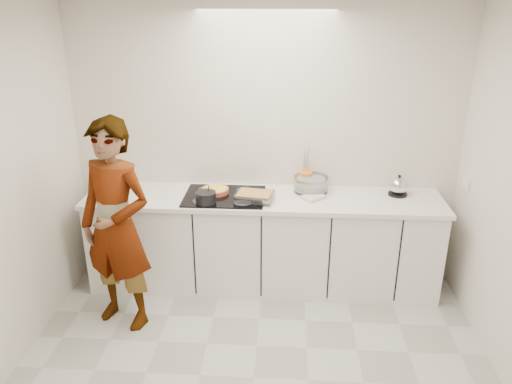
# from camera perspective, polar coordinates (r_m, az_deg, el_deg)

# --- Properties ---
(floor) EXTENTS (3.60, 3.20, 0.00)m
(floor) POSITION_cam_1_polar(r_m,az_deg,el_deg) (3.91, -0.27, -20.44)
(floor) COLOR beige
(floor) RESTS_ON ground
(wall_back) EXTENTS (3.60, 0.00, 2.60)m
(wall_back) POSITION_cam_1_polar(r_m,az_deg,el_deg) (4.68, 1.04, 5.34)
(wall_back) COLOR silver
(wall_back) RESTS_ON ground
(base_cabinets) EXTENTS (3.20, 0.58, 0.87)m
(base_cabinets) POSITION_cam_1_polar(r_m,az_deg,el_deg) (4.72, 0.79, -5.91)
(base_cabinets) COLOR white
(base_cabinets) RESTS_ON floor
(countertop) EXTENTS (3.24, 0.64, 0.04)m
(countertop) POSITION_cam_1_polar(r_m,az_deg,el_deg) (4.52, 0.82, -0.81)
(countertop) COLOR white
(countertop) RESTS_ON base_cabinets
(hob) EXTENTS (0.72, 0.54, 0.01)m
(hob) POSITION_cam_1_polar(r_m,az_deg,el_deg) (4.52, -3.63, -0.48)
(hob) COLOR black
(hob) RESTS_ON countertop
(tart_dish) EXTENTS (0.28, 0.28, 0.04)m
(tart_dish) POSITION_cam_1_polar(r_m,az_deg,el_deg) (4.58, -4.68, 0.20)
(tart_dish) COLOR #B44E38
(tart_dish) RESTS_ON hob
(saucepan) EXTENTS (0.20, 0.20, 0.17)m
(saucepan) POSITION_cam_1_polar(r_m,az_deg,el_deg) (4.36, -5.75, -0.61)
(saucepan) COLOR black
(saucepan) RESTS_ON hob
(baking_dish) EXTENTS (0.36, 0.29, 0.06)m
(baking_dish) POSITION_cam_1_polar(r_m,az_deg,el_deg) (4.41, -0.17, -0.43)
(baking_dish) COLOR silver
(baking_dish) RESTS_ON hob
(mixing_bowl) EXTENTS (0.37, 0.37, 0.15)m
(mixing_bowl) POSITION_cam_1_polar(r_m,az_deg,el_deg) (4.64, 6.29, 0.84)
(mixing_bowl) COLOR silver
(mixing_bowl) RESTS_ON countertop
(tea_towel) EXTENTS (0.24, 0.23, 0.03)m
(tea_towel) POSITION_cam_1_polar(r_m,az_deg,el_deg) (4.49, 6.55, -0.60)
(tea_towel) COLOR white
(tea_towel) RESTS_ON countertop
(kettle) EXTENTS (0.22, 0.22, 0.20)m
(kettle) POSITION_cam_1_polar(r_m,az_deg,el_deg) (4.71, 15.96, 0.60)
(kettle) COLOR black
(kettle) RESTS_ON countertop
(utensil_crock) EXTENTS (0.16, 0.16, 0.16)m
(utensil_crock) POSITION_cam_1_polar(r_m,az_deg,el_deg) (4.72, 5.71, 1.40)
(utensil_crock) COLOR orange
(utensil_crock) RESTS_ON countertop
(cook) EXTENTS (0.75, 0.62, 1.78)m
(cook) POSITION_cam_1_polar(r_m,az_deg,el_deg) (4.16, -15.67, -3.82)
(cook) COLOR white
(cook) RESTS_ON floor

